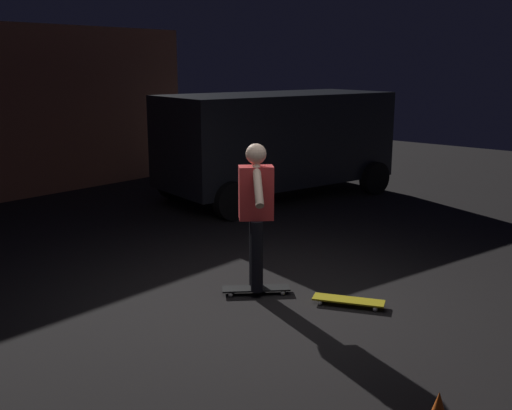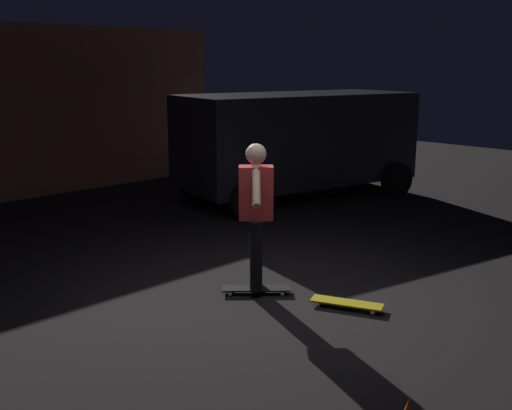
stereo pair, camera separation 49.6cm
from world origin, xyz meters
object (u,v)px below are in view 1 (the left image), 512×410
at_px(skateboard_spare, 348,301).
at_px(skater, 256,206).
at_px(parked_van, 277,139).
at_px(skateboard_ridden, 256,289).

bearing_deg(skateboard_spare, skater, 111.92).
distance_m(parked_van, skateboard_spare, 5.72).
height_order(parked_van, skateboard_spare, parked_van).
bearing_deg(skater, parked_van, 36.75).
bearing_deg(skateboard_spare, parked_van, 47.43).
bearing_deg(skateboard_ridden, parked_van, 36.75).
relative_size(parked_van, skater, 2.93).
bearing_deg(parked_van, skateboard_spare, -132.57).
height_order(skateboard_ridden, skater, skater).
relative_size(skateboard_spare, skater, 0.48).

